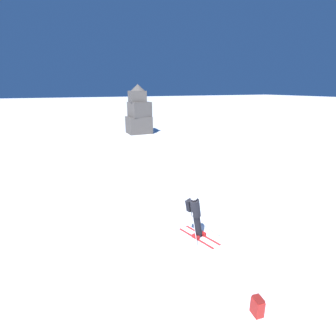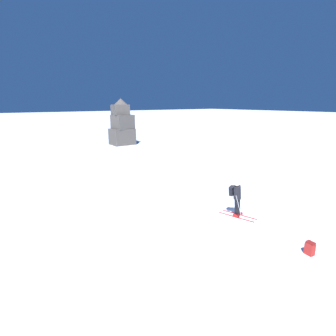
% 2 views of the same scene
% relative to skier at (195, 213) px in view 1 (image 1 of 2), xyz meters
% --- Properties ---
extents(ground_plane, '(300.00, 300.00, 0.00)m').
position_rel_skier_xyz_m(ground_plane, '(-0.62, 0.03, -1.06)').
color(ground_plane, white).
extents(skier, '(1.29, 1.84, 1.90)m').
position_rel_skier_xyz_m(skier, '(0.00, 0.00, 0.00)').
color(skier, red).
rests_on(skier, ground).
extents(rock_pillar, '(2.78, 2.44, 5.78)m').
position_rel_skier_xyz_m(rock_pillar, '(5.58, 23.24, 1.36)').
color(rock_pillar, '#4C4742').
rests_on(rock_pillar, ground).
extents(spare_backpack, '(0.26, 0.33, 0.50)m').
position_rel_skier_xyz_m(spare_backpack, '(-0.32, -3.64, -0.81)').
color(spare_backpack, '#AD231E').
rests_on(spare_backpack, ground).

